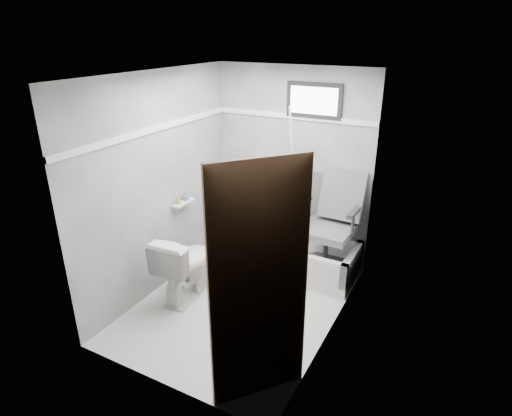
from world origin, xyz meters
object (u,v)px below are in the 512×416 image
Objects in this scene: toilet at (185,265)px; door at (272,320)px; soap_bottle_b at (186,196)px; office_chair at (327,224)px; bathtub at (295,254)px; soap_bottle_a at (178,200)px.

door reaches higher than toilet.
toilet is at bearing -57.65° from soap_bottle_b.
office_chair is 2.27m from door.
soap_bottle_b is at bearing -62.15° from toilet.
office_chair is at bearing 99.37° from door.
toilet is (-1.23, -1.08, -0.32)m from office_chair.
bathtub is 1.50m from soap_bottle_b.
toilet is 0.39× the size of door.
office_chair is 1.67m from toilet.
door reaches higher than soap_bottle_a.
door is 2.53m from soap_bottle_b.
toilet is 2.06m from door.
soap_bottle_b reaches higher than toilet.
door is at bearing -71.25° from bathtub.
bathtub is at bearing 31.03° from soap_bottle_a.
office_chair reaches higher than soap_bottle_a.
office_chair reaches higher than toilet.
office_chair is 0.58× the size of door.
soap_bottle_a is at bearing -90.00° from soap_bottle_b.
door is at bearing -38.11° from soap_bottle_a.
soap_bottle_b is at bearing -154.27° from bathtub.
bathtub is 1.29× the size of office_chair.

